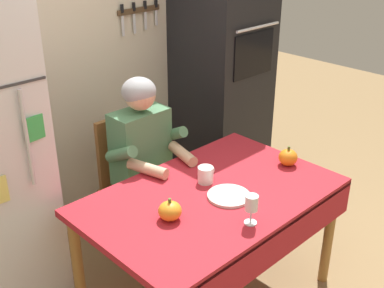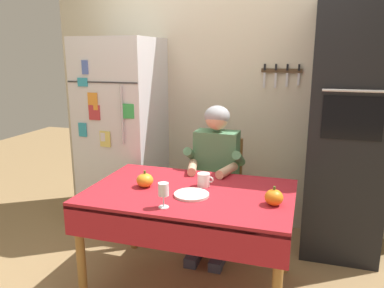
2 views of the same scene
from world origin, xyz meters
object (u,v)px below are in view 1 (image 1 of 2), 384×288
Objects in this scene: pumpkin_large at (288,157)px; serving_tray at (229,196)px; wall_oven at (222,66)px; pumpkin_medium at (170,211)px; wine_glass at (252,204)px; dining_table at (214,208)px; seated_person at (148,157)px; chair_behind_person at (131,178)px; coffee_mug at (206,175)px.

pumpkin_large is 0.52× the size of serving_tray.
serving_tray is at bearing -179.72° from pumpkin_large.
wall_oven is 1.68m from pumpkin_medium.
wine_glass is at bearing -49.33° from pumpkin_medium.
wine_glass reaches higher than dining_table.
wine_glass is 0.68× the size of serving_tray.
seated_person reaches higher than wine_glass.
pumpkin_medium reaches higher than serving_tray.
wine_glass reaches higher than pumpkin_medium.
chair_behind_person is at bearing 85.10° from wine_glass.
pumpkin_medium is 0.51× the size of serving_tray.
seated_person reaches higher than coffee_mug.
serving_tray is at bearing -97.79° from coffee_mug.
wall_oven is at bearing 17.36° from seated_person.
coffee_mug is 0.74× the size of wine_glass.
coffee_mug is at bearing 82.21° from serving_tray.
seated_person is at bearing 84.09° from wine_glass.
seated_person is 0.86m from pumpkin_large.
seated_person is 5.33× the size of serving_tray.
pumpkin_medium is (-0.32, -0.00, 0.13)m from dining_table.
dining_table is 8.86× the size of wine_glass.
serving_tray is at bearing 66.27° from wine_glass.
pumpkin_large is at bearing -50.97° from seated_person.
seated_person is 10.65× the size of coffee_mug.
chair_behind_person is 0.75× the size of seated_person.
wall_oven is 17.64× the size of pumpkin_medium.
wine_glass is 0.40m from pumpkin_medium.
seated_person is 10.46× the size of pumpkin_medium.
coffee_mug is 0.21m from serving_tray.
wall_oven is 1.16m from chair_behind_person.
wall_oven is 1.13m from pumpkin_large.
chair_behind_person is 7.81× the size of pumpkin_medium.
seated_person is 0.47m from coffee_mug.
pumpkin_large is (0.51, -0.20, 0.00)m from coffee_mug.
wall_oven is 2.26× the size of chair_behind_person.
dining_table is 0.61m from seated_person.
dining_table is at bearing 0.48° from pumpkin_medium.
wall_oven is 1.69× the size of seated_person.
pumpkin_medium is at bearing 175.93° from pumpkin_large.
wall_oven is 17.97× the size of coffee_mug.
dining_table is 0.35m from pumpkin_medium.
chair_behind_person is 1.05m from pumpkin_large.
wall_oven is 17.15× the size of pumpkin_large.
wall_oven reaches higher than dining_table.
pumpkin_medium reaches higher than dining_table.
chair_behind_person is 0.29m from seated_person.
pumpkin_medium is (-0.35, -0.61, 0.05)m from seated_person.
serving_tray is (0.01, -0.86, 0.24)m from chair_behind_person.
wine_glass is (-0.13, -0.44, 0.06)m from coffee_mug.
seated_person is 0.67m from serving_tray.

